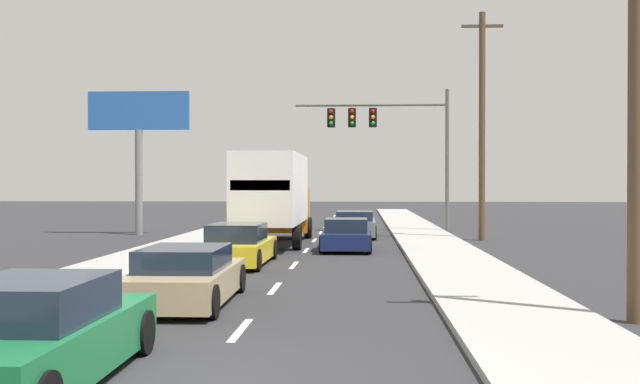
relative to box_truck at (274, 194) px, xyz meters
The scene contains 14 objects.
ground_plane 5.15m from the box_truck, 71.90° to the left, with size 140.00×140.00×0.00m, color #2B2B2D.
sidewalk_right 6.71m from the box_truck, ahead, with size 2.73×80.00×0.14m, color #9E9E99.
sidewalk_left 4.03m from the box_truck, behind, with size 2.73×80.00×0.14m, color #9E9E99.
lane_markings 2.54m from the box_truck, ahead, with size 0.14×57.00×0.01m.
box_truck is the anchor object (origin of this frame).
car_yellow 7.60m from the box_truck, 91.84° to the right, with size 1.93×4.59×1.27m.
car_tan 14.93m from the box_truck, 90.33° to the right, with size 1.95×4.50×1.19m.
car_green 21.10m from the box_truck, 91.25° to the right, with size 1.85×4.57×1.33m.
car_gray 5.75m from the box_truck, 54.54° to the left, with size 1.99×4.63×1.23m.
car_navy 4.07m from the box_truck, 38.13° to the right, with size 1.85×4.05×1.20m.
traffic_signal_mast 9.84m from the box_truck, 61.60° to the left, with size 7.86×0.69×7.31m.
utility_pole_near 18.56m from the box_truck, 63.02° to the right, with size 1.80×0.28×8.25m.
utility_pole_mid 9.75m from the box_truck, 18.19° to the left, with size 1.80×0.28×9.97m.
roadside_billboard 9.65m from the box_truck, 142.55° to the left, with size 4.96×0.36×6.97m.
Camera 1 is at (2.03, -9.30, 2.47)m, focal length 41.57 mm.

